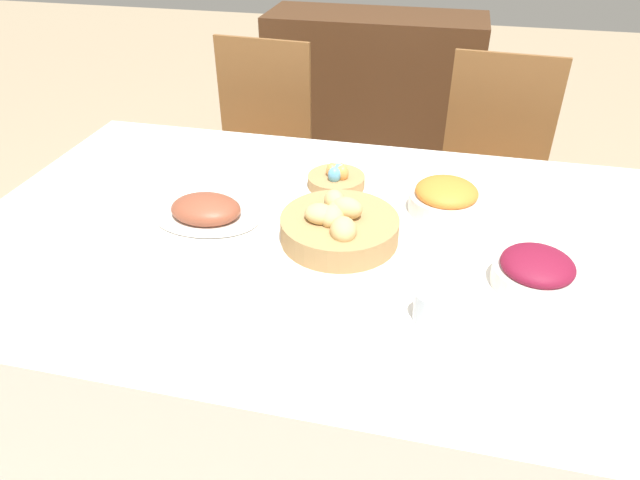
{
  "coord_description": "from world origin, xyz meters",
  "views": [
    {
      "loc": [
        0.28,
        -1.23,
        1.58
      ],
      "look_at": [
        0.02,
        -0.09,
        0.8
      ],
      "focal_mm": 32.0,
      "sensor_mm": 36.0,
      "label": 1
    }
  ],
  "objects_px": {
    "sideboard": "(372,103)",
    "bread_basket": "(339,226)",
    "ham_platter": "(206,211)",
    "fork": "(239,341)",
    "chair_far_right": "(491,178)",
    "butter_dish": "(231,268)",
    "chair_far_left": "(257,155)",
    "drinking_cup": "(431,306)",
    "dinner_plate": "(308,352)",
    "egg_basket": "(337,179)",
    "carrot_bowl": "(446,198)",
    "beet_salad_bowl": "(536,271)",
    "knife": "(381,365)",
    "spoon": "(396,367)"
  },
  "relations": [
    {
      "from": "ham_platter",
      "to": "dinner_plate",
      "type": "relative_size",
      "value": 1.25
    },
    {
      "from": "egg_basket",
      "to": "dinner_plate",
      "type": "distance_m",
      "value": 0.71
    },
    {
      "from": "beet_salad_bowl",
      "to": "knife",
      "type": "xyz_separation_m",
      "value": [
        -0.31,
        -0.33,
        -0.04
      ]
    },
    {
      "from": "bread_basket",
      "to": "drinking_cup",
      "type": "distance_m",
      "value": 0.36
    },
    {
      "from": "chair_far_right",
      "to": "dinner_plate",
      "type": "relative_size",
      "value": 4.11
    },
    {
      "from": "beet_salad_bowl",
      "to": "fork",
      "type": "distance_m",
      "value": 0.68
    },
    {
      "from": "sideboard",
      "to": "bread_basket",
      "type": "bearing_deg",
      "value": -84.63
    },
    {
      "from": "chair_far_right",
      "to": "egg_basket",
      "type": "distance_m",
      "value": 0.86
    },
    {
      "from": "fork",
      "to": "knife",
      "type": "distance_m",
      "value": 0.29
    },
    {
      "from": "butter_dish",
      "to": "spoon",
      "type": "bearing_deg",
      "value": -27.58
    },
    {
      "from": "beet_salad_bowl",
      "to": "drinking_cup",
      "type": "bearing_deg",
      "value": -142.62
    },
    {
      "from": "sideboard",
      "to": "butter_dish",
      "type": "distance_m",
      "value": 2.05
    },
    {
      "from": "sideboard",
      "to": "spoon",
      "type": "xyz_separation_m",
      "value": [
        0.37,
        -2.25,
        0.3
      ]
    },
    {
      "from": "ham_platter",
      "to": "fork",
      "type": "height_order",
      "value": "ham_platter"
    },
    {
      "from": "carrot_bowl",
      "to": "ham_platter",
      "type": "bearing_deg",
      "value": -163.62
    },
    {
      "from": "sideboard",
      "to": "egg_basket",
      "type": "distance_m",
      "value": 1.58
    },
    {
      "from": "sideboard",
      "to": "knife",
      "type": "xyz_separation_m",
      "value": [
        0.34,
        -2.25,
        0.3
      ]
    },
    {
      "from": "carrot_bowl",
      "to": "beet_salad_bowl",
      "type": "relative_size",
      "value": 1.04
    },
    {
      "from": "chair_far_left",
      "to": "drinking_cup",
      "type": "relative_size",
      "value": 13.44
    },
    {
      "from": "chair_far_right",
      "to": "bread_basket",
      "type": "height_order",
      "value": "chair_far_right"
    },
    {
      "from": "knife",
      "to": "chair_far_left",
      "type": "bearing_deg",
      "value": 119.44
    },
    {
      "from": "drinking_cup",
      "to": "butter_dish",
      "type": "relative_size",
      "value": 0.63
    },
    {
      "from": "butter_dish",
      "to": "drinking_cup",
      "type": "bearing_deg",
      "value": -7.12
    },
    {
      "from": "bread_basket",
      "to": "dinner_plate",
      "type": "relative_size",
      "value": 1.27
    },
    {
      "from": "egg_basket",
      "to": "dinner_plate",
      "type": "height_order",
      "value": "egg_basket"
    },
    {
      "from": "egg_basket",
      "to": "beet_salad_bowl",
      "type": "relative_size",
      "value": 0.88
    },
    {
      "from": "knife",
      "to": "butter_dish",
      "type": "xyz_separation_m",
      "value": [
        -0.39,
        0.22,
        0.01
      ]
    },
    {
      "from": "butter_dish",
      "to": "sideboard",
      "type": "bearing_deg",
      "value": 88.65
    },
    {
      "from": "beet_salad_bowl",
      "to": "knife",
      "type": "bearing_deg",
      "value": -132.95
    },
    {
      "from": "bread_basket",
      "to": "sideboard",
      "type": "bearing_deg",
      "value": 95.37
    },
    {
      "from": "dinner_plate",
      "to": "drinking_cup",
      "type": "relative_size",
      "value": 3.27
    },
    {
      "from": "chair_far_right",
      "to": "butter_dish",
      "type": "xyz_separation_m",
      "value": [
        -0.66,
        -1.13,
        0.26
      ]
    },
    {
      "from": "beet_salad_bowl",
      "to": "bread_basket",
      "type": "bearing_deg",
      "value": 169.6
    },
    {
      "from": "egg_basket",
      "to": "spoon",
      "type": "relative_size",
      "value": 0.86
    },
    {
      "from": "bread_basket",
      "to": "carrot_bowl",
      "type": "xyz_separation_m",
      "value": [
        0.26,
        0.21,
        -0.0
      ]
    },
    {
      "from": "egg_basket",
      "to": "carrot_bowl",
      "type": "xyz_separation_m",
      "value": [
        0.32,
        -0.07,
        0.02
      ]
    },
    {
      "from": "sideboard",
      "to": "fork",
      "type": "distance_m",
      "value": 2.27
    },
    {
      "from": "dinner_plate",
      "to": "knife",
      "type": "bearing_deg",
      "value": 0.0
    },
    {
      "from": "chair_far_left",
      "to": "drinking_cup",
      "type": "distance_m",
      "value": 1.46
    },
    {
      "from": "egg_basket",
      "to": "fork",
      "type": "distance_m",
      "value": 0.71
    },
    {
      "from": "chair_far_left",
      "to": "fork",
      "type": "distance_m",
      "value": 1.44
    },
    {
      "from": "sideboard",
      "to": "spoon",
      "type": "bearing_deg",
      "value": -80.67
    },
    {
      "from": "sideboard",
      "to": "beet_salad_bowl",
      "type": "bearing_deg",
      "value": -71.34
    },
    {
      "from": "carrot_bowl",
      "to": "butter_dish",
      "type": "height_order",
      "value": "carrot_bowl"
    },
    {
      "from": "chair_far_left",
      "to": "knife",
      "type": "bearing_deg",
      "value": -57.53
    },
    {
      "from": "dinner_plate",
      "to": "sideboard",
      "type": "bearing_deg",
      "value": 94.93
    },
    {
      "from": "drinking_cup",
      "to": "fork",
      "type": "bearing_deg",
      "value": -156.92
    },
    {
      "from": "chair_far_left",
      "to": "dinner_plate",
      "type": "bearing_deg",
      "value": -62.55
    },
    {
      "from": "sideboard",
      "to": "fork",
      "type": "height_order",
      "value": "sideboard"
    },
    {
      "from": "fork",
      "to": "spoon",
      "type": "bearing_deg",
      "value": 1.65
    }
  ]
}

